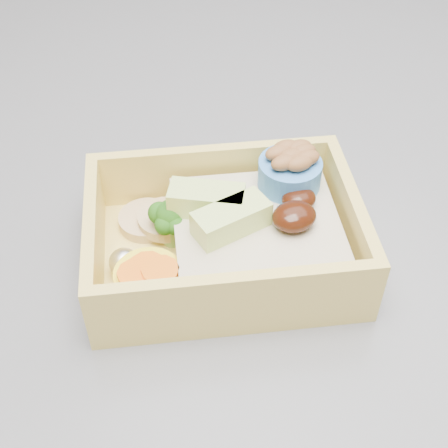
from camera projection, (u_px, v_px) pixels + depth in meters
name	position (u px, v px, depth m)	size (l,w,h in m)	color
bento_box	(232.00, 233.00, 0.43)	(0.21, 0.18, 0.07)	#E3C65E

